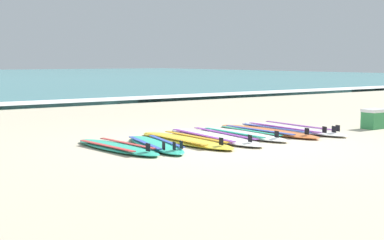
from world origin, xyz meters
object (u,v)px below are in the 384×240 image
at_px(surfboard_2, 185,140).
at_px(surfboard_4, 242,134).
at_px(surfboard_5, 267,131).
at_px(surfboard_1, 155,144).
at_px(cooler_box, 374,119).
at_px(surfboard_6, 292,128).
at_px(surfboard_0, 117,147).
at_px(surfboard_3, 213,136).

bearing_deg(surfboard_2, surfboard_4, 2.19).
distance_m(surfboard_2, surfboard_5, 1.83).
relative_size(surfboard_2, surfboard_4, 1.07).
distance_m(surfboard_1, surfboard_2, 0.62).
xyz_separation_m(surfboard_2, cooler_box, (3.97, -0.61, 0.16)).
bearing_deg(cooler_box, surfboard_6, 155.29).
bearing_deg(surfboard_1, cooler_box, -6.21).
relative_size(surfboard_1, surfboard_4, 0.91).
bearing_deg(surfboard_1, surfboard_0, 169.02).
distance_m(surfboard_1, surfboard_6, 3.08).
distance_m(surfboard_0, surfboard_3, 1.83).
relative_size(surfboard_1, surfboard_5, 0.84).
height_order(surfboard_1, surfboard_6, same).
bearing_deg(surfboard_5, surfboard_2, -177.56).
xyz_separation_m(surfboard_3, surfboard_4, (0.60, -0.03, 0.00)).
distance_m(surfboard_3, cooler_box, 3.43).
bearing_deg(cooler_box, surfboard_2, 171.27).
bearing_deg(cooler_box, surfboard_4, 166.56).
bearing_deg(surfboard_3, surfboard_0, -177.80).
bearing_deg(surfboard_4, surfboard_1, -175.07).
xyz_separation_m(surfboard_3, surfboard_5, (1.21, 0.00, 0.00)).
bearing_deg(surfboard_2, surfboard_1, -169.68).
relative_size(surfboard_3, surfboard_4, 1.16).
bearing_deg(surfboard_6, surfboard_3, -179.65).
height_order(surfboard_0, surfboard_2, same).
bearing_deg(surfboard_4, surfboard_0, -178.97).
bearing_deg(surfboard_5, surfboard_0, -178.59).
distance_m(surfboard_4, cooler_box, 2.83).
bearing_deg(surfboard_1, surfboard_4, 4.93).
relative_size(surfboard_0, cooler_box, 4.34).
bearing_deg(cooler_box, surfboard_1, 173.79).
distance_m(surfboard_3, surfboard_4, 0.60).
height_order(surfboard_1, surfboard_4, same).
height_order(surfboard_1, surfboard_2, same).
distance_m(surfboard_5, cooler_box, 2.25).
distance_m(surfboard_0, surfboard_1, 0.60).
xyz_separation_m(surfboard_1, cooler_box, (4.59, -0.50, 0.16)).
height_order(surfboard_0, surfboard_1, same).
relative_size(surfboard_1, cooler_box, 4.32).
distance_m(surfboard_1, cooler_box, 4.62).
bearing_deg(surfboard_1, surfboard_3, 8.52).
distance_m(surfboard_0, surfboard_6, 3.67).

